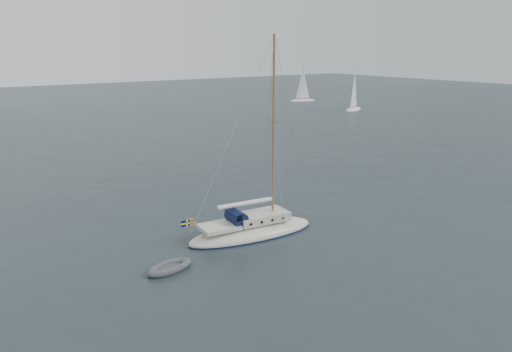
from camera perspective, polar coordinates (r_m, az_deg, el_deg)
ground at (r=33.05m, az=2.27°, el=-7.65°), size 300.00×300.00×0.00m
sailboat at (r=33.95m, az=-0.47°, el=-5.12°), size 9.76×2.92×13.90m
dinghy at (r=29.58m, az=-9.85°, el=-10.25°), size 2.97×1.34×0.43m
distant_yacht_c at (r=102.67m, az=11.14°, el=9.44°), size 6.49×3.46×8.60m
distant_yacht_b at (r=118.01m, az=5.37°, el=10.24°), size 6.33×3.37×8.38m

